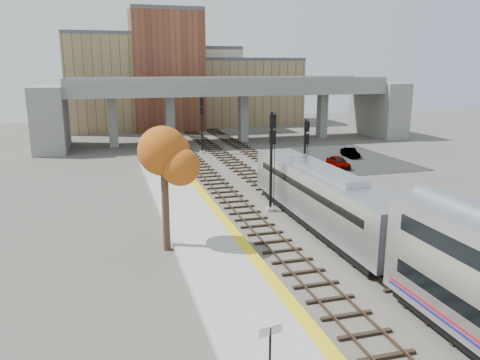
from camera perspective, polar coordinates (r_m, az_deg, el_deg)
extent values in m
plane|color=#47423D|center=(28.25, 12.99, -9.48)|extent=(160.00, 160.00, 0.00)
cube|color=#9E9E99|center=(25.64, -1.60, -11.15)|extent=(4.50, 60.00, 0.35)
cube|color=yellow|center=(26.06, 2.51, -10.30)|extent=(0.70, 60.00, 0.01)
cube|color=black|center=(37.99, -0.43, -2.97)|extent=(2.50, 95.00, 0.14)
cube|color=brown|center=(37.78, -1.48, -2.90)|extent=(0.07, 95.00, 0.14)
cube|color=brown|center=(38.15, 0.61, -2.73)|extent=(0.07, 95.00, 0.14)
cube|color=black|center=(39.29, 5.48, -2.48)|extent=(2.50, 95.00, 0.14)
cube|color=brown|center=(39.01, 4.50, -2.41)|extent=(0.07, 95.00, 0.14)
cube|color=brown|center=(39.52, 6.45, -2.24)|extent=(0.07, 95.00, 0.14)
cube|color=black|center=(40.89, 10.71, -2.01)|extent=(2.50, 95.00, 0.14)
cube|color=brown|center=(40.55, 9.81, -1.94)|extent=(0.07, 95.00, 0.14)
cube|color=brown|center=(41.18, 11.61, -1.78)|extent=(0.07, 95.00, 0.14)
cube|color=slate|center=(70.00, -1.20, 11.01)|extent=(46.00, 10.00, 1.50)
cube|color=slate|center=(65.33, -0.09, 11.93)|extent=(46.00, 0.20, 1.00)
cube|color=slate|center=(74.60, -2.17, 12.12)|extent=(46.00, 0.20, 1.00)
cube|color=slate|center=(67.97, -15.26, 6.87)|extent=(1.20, 1.60, 7.00)
cube|color=slate|center=(68.56, -8.52, 7.25)|extent=(1.20, 1.60, 7.00)
cube|color=slate|center=(70.86, 0.40, 7.60)|extent=(1.20, 1.60, 7.00)
cube|color=slate|center=(75.57, 9.98, 7.77)|extent=(1.20, 1.60, 7.00)
cube|color=slate|center=(68.24, -22.07, 7.02)|extent=(4.00, 12.00, 8.50)
cube|color=slate|center=(80.38, 16.49, 8.30)|extent=(4.00, 12.00, 8.50)
cube|color=#957E56|center=(87.66, -14.41, 11.28)|extent=(18.00, 14.00, 16.00)
cube|color=#4C4C4F|center=(87.78, -14.75, 16.70)|extent=(18.00, 14.00, 0.60)
cube|color=beige|center=(94.19, -5.80, 11.15)|extent=(16.00, 16.00, 14.00)
cube|color=#4C4C4F|center=(94.17, -5.91, 15.59)|extent=(16.00, 16.00, 0.60)
cube|color=brown|center=(85.28, -8.91, 12.83)|extent=(12.00, 10.00, 20.00)
cube|color=#4C4C4F|center=(85.79, -9.18, 19.72)|extent=(12.00, 10.00, 0.60)
cube|color=#957E56|center=(94.64, 0.51, 10.63)|extent=(20.00, 14.00, 12.00)
cube|color=#4C4C4F|center=(94.52, 0.52, 14.44)|extent=(20.00, 14.00, 0.60)
cube|color=black|center=(58.36, 11.81, 2.56)|extent=(14.00, 18.00, 0.04)
cube|color=#A8AAB2|center=(32.74, 9.90, -1.76)|extent=(3.00, 19.00, 3.20)
cube|color=black|center=(41.13, 4.16, 2.41)|extent=(2.20, 0.06, 1.10)
cube|color=black|center=(32.59, 9.94, -0.74)|extent=(3.02, 16.15, 0.50)
cube|color=black|center=(33.27, 9.77, -4.83)|extent=(2.70, 17.10, 0.50)
cube|color=#A8AAB2|center=(32.31, 10.03, 1.32)|extent=(1.60, 9.50, 0.40)
cube|color=#9E9E99|center=(36.52, 3.71, -3.56)|extent=(0.60, 0.60, 0.30)
cylinder|color=black|center=(35.61, 3.80, 2.12)|extent=(0.22, 0.22, 7.67)
cube|color=black|center=(34.88, 4.03, 7.16)|extent=(0.49, 0.18, 0.99)
cube|color=black|center=(35.04, 3.99, 5.20)|extent=(0.49, 0.18, 0.99)
cube|color=#9E9E99|center=(40.68, 7.72, -1.86)|extent=(0.60, 0.60, 0.30)
cylinder|color=black|center=(39.96, 7.87, 2.57)|extent=(0.19, 0.19, 6.70)
cube|color=black|center=(39.30, 8.15, 6.48)|extent=(0.43, 0.18, 0.86)
cube|color=black|center=(39.44, 8.09, 4.96)|extent=(0.43, 0.18, 0.86)
cube|color=#9E9E99|center=(61.10, -4.61, 3.42)|extent=(0.60, 0.60, 0.30)
cylinder|color=black|center=(60.59, -4.67, 6.63)|extent=(0.21, 0.21, 7.21)
cube|color=black|center=(60.06, -4.68, 9.44)|extent=(0.46, 0.18, 0.93)
cube|color=black|center=(60.15, -4.66, 8.36)|extent=(0.46, 0.18, 0.93)
cylinder|color=black|center=(16.78, 3.66, -20.74)|extent=(0.08, 0.08, 2.20)
cube|color=white|center=(16.23, 3.72, -17.82)|extent=(0.90, 0.20, 0.35)
cylinder|color=#382619|center=(28.50, -9.05, -3.66)|extent=(0.44, 0.44, 5.07)
ellipsoid|color=#B86718|center=(27.78, -9.27, 2.06)|extent=(3.60, 3.60, 3.62)
imported|color=#99999E|center=(52.86, 11.91, 2.15)|extent=(1.59, 3.82, 1.29)
imported|color=#99999E|center=(59.43, 13.29, 3.24)|extent=(1.40, 3.46, 1.12)
imported|color=#99999E|center=(61.06, 13.33, 3.49)|extent=(2.00, 3.83, 1.06)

